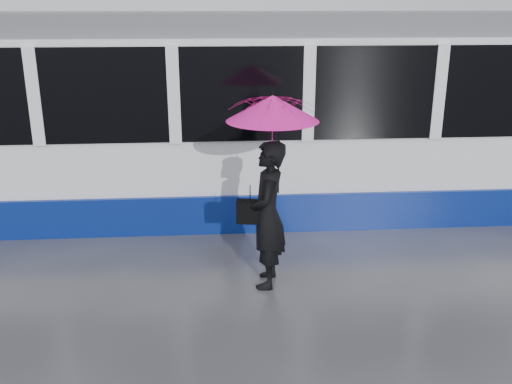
{
  "coord_description": "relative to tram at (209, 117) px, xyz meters",
  "views": [
    {
      "loc": [
        -0.26,
        -7.17,
        3.51
      ],
      "look_at": [
        0.28,
        0.01,
        1.1
      ],
      "focal_mm": 40.0,
      "sensor_mm": 36.0,
      "label": 1
    }
  ],
  "objects": [
    {
      "name": "umbrella",
      "position": [
        0.78,
        -2.99,
        0.45
      ],
      "size": [
        1.28,
        1.28,
        1.29
      ],
      "rotation": [
        0.0,
        0.0,
        -0.16
      ],
      "color": "#DD1260",
      "rests_on": "ground"
    },
    {
      "name": "woman",
      "position": [
        0.73,
        -2.99,
        -0.68
      ],
      "size": [
        0.56,
        0.76,
        1.91
      ],
      "primitive_type": "imported",
      "rotation": [
        0.0,
        0.0,
        -1.73
      ],
      "color": "black",
      "rests_on": "ground"
    },
    {
      "name": "rails",
      "position": [
        0.34,
        -0.0,
        -1.63
      ],
      "size": [
        34.0,
        1.51,
        0.02
      ],
      "color": "#3F3D38",
      "rests_on": "ground"
    },
    {
      "name": "tram",
      "position": [
        0.0,
        0.0,
        0.0
      ],
      "size": [
        26.0,
        2.56,
        3.35
      ],
      "color": "white",
      "rests_on": "ground"
    },
    {
      "name": "ground",
      "position": [
        0.34,
        -2.5,
        -1.64
      ],
      "size": [
        90.0,
        90.0,
        0.0
      ],
      "primitive_type": "plane",
      "color": "#2F2F34",
      "rests_on": "ground"
    },
    {
      "name": "handbag",
      "position": [
        0.51,
        -2.97,
        -0.64
      ],
      "size": [
        0.36,
        0.2,
        0.48
      ],
      "rotation": [
        0.0,
        0.0,
        -0.16
      ],
      "color": "black",
      "rests_on": "ground"
    }
  ]
}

